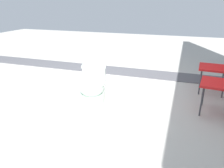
# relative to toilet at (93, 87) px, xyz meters

# --- Properties ---
(ground_plane) EXTENTS (14.00, 14.00, 0.00)m
(ground_plane) POSITION_rel_toilet_xyz_m (-0.24, -0.21, -0.22)
(ground_plane) COLOR #A8A59E
(gravel_strip) EXTENTS (0.56, 8.00, 0.01)m
(gravel_strip) POSITION_rel_toilet_xyz_m (-1.54, 0.29, -0.21)
(gravel_strip) COLOR #4C4C51
(gravel_strip) RESTS_ON ground
(toilet) EXTENTS (0.71, 0.53, 0.52)m
(toilet) POSITION_rel_toilet_xyz_m (0.00, 0.00, 0.00)
(toilet) COLOR #B2C6B7
(toilet) RESTS_ON ground
(folding_chair_left) EXTENTS (0.47, 0.47, 0.83)m
(folding_chair_left) POSITION_rel_toilet_xyz_m (-0.91, 1.80, 0.29)
(folding_chair_left) COLOR red
(folding_chair_left) RESTS_ON ground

